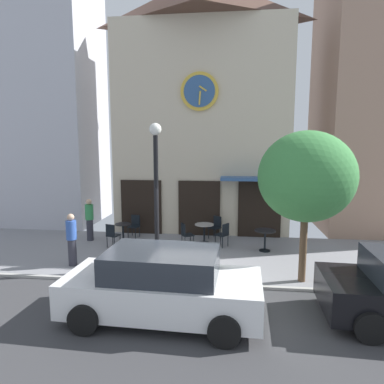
{
  "coord_description": "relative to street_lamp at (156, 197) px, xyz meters",
  "views": [
    {
      "loc": [
        1.01,
        -8.75,
        3.87
      ],
      "look_at": [
        -0.33,
        2.6,
        2.21
      ],
      "focal_mm": 31.87,
      "sensor_mm": 36.0,
      "label": 1
    }
  ],
  "objects": [
    {
      "name": "neighbor_building_left",
      "position": [
        -7.03,
        5.9,
        5.1
      ],
      "size": [
        5.55,
        3.76,
        14.71
      ],
      "color": "#B2B2BC",
      "rests_on": "ground_plane"
    },
    {
      "name": "neighbor_building_right",
      "position": [
        8.73,
        6.46,
        3.49
      ],
      "size": [
        5.09,
        4.88,
        11.49
      ],
      "color": "#9E7A66",
      "rests_on": "ground_plane"
    },
    {
      "name": "pedestrian_green",
      "position": [
        -3.33,
        2.69,
        -1.39
      ],
      "size": [
        0.34,
        0.34,
        1.67
      ],
      "color": "#2D2D38",
      "rests_on": "ground_plane"
    },
    {
      "name": "cafe_chair_corner",
      "position": [
        -1.7,
        3.39,
        -1.72
      ],
      "size": [
        0.48,
        0.48,
        0.9
      ],
      "color": "black",
      "rests_on": "ground_plane"
    },
    {
      "name": "parked_car_white",
      "position": [
        0.77,
        -2.94,
        -1.49
      ],
      "size": [
        4.36,
        2.14,
        1.55
      ],
      "color": "white",
      "rests_on": "ground_plane"
    },
    {
      "name": "cafe_table_leftmost",
      "position": [
        1.23,
        2.86,
        -1.71
      ],
      "size": [
        0.73,
        0.73,
        0.75
      ],
      "color": "black",
      "rests_on": "ground_plane"
    },
    {
      "name": "street_lamp",
      "position": [
        0.0,
        0.0,
        0.0
      ],
      "size": [
        0.36,
        0.36,
        4.44
      ],
      "color": "black",
      "rests_on": "ground_plane"
    },
    {
      "name": "ground_plane",
      "position": [
        1.25,
        -1.56,
        -2.28
      ],
      "size": [
        26.59,
        11.18,
        0.13
      ],
      "color": "gray"
    },
    {
      "name": "street_tree",
      "position": [
        4.25,
        -0.49,
        0.69
      ],
      "size": [
        2.6,
        2.34,
        4.19
      ],
      "color": "brown",
      "rests_on": "ground_plane"
    },
    {
      "name": "clock_building",
      "position": [
        0.92,
        5.34,
        3.32
      ],
      "size": [
        7.44,
        3.99,
        10.8
      ],
      "color": "beige",
      "rests_on": "ground_plane"
    },
    {
      "name": "cafe_chair_outer",
      "position": [
        1.64,
        3.58,
        -1.72
      ],
      "size": [
        0.56,
        0.56,
        0.9
      ],
      "color": "black",
      "rests_on": "ground_plane"
    },
    {
      "name": "cafe_chair_near_tree",
      "position": [
        -2.12,
        1.86,
        -1.72
      ],
      "size": [
        0.5,
        0.5,
        0.9
      ],
      "color": "black",
      "rests_on": "ground_plane"
    },
    {
      "name": "cafe_table_center",
      "position": [
        -1.95,
        2.64,
        -1.77
      ],
      "size": [
        0.62,
        0.62,
        0.73
      ],
      "color": "black",
      "rests_on": "ground_plane"
    },
    {
      "name": "pedestrian_blue",
      "position": [
        -2.73,
        -0.06,
        -1.39
      ],
      "size": [
        0.36,
        0.36,
        1.67
      ],
      "color": "#2D2D38",
      "rests_on": "ground_plane"
    },
    {
      "name": "cafe_table_rightmost",
      "position": [
        3.47,
        2.12,
        -1.69
      ],
      "size": [
        0.76,
        0.76,
        0.77
      ],
      "color": "black",
      "rests_on": "ground_plane"
    },
    {
      "name": "cafe_chair_facing_wall",
      "position": [
        1.98,
        2.44,
        -1.72
      ],
      "size": [
        0.56,
        0.56,
        0.9
      ],
      "color": "black",
      "rests_on": "ground_plane"
    },
    {
      "name": "cafe_chair_curbside",
      "position": [
        0.57,
        2.28,
        -1.72
      ],
      "size": [
        0.54,
        0.54,
        0.9
      ],
      "color": "black",
      "rests_on": "ground_plane"
    }
  ]
}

